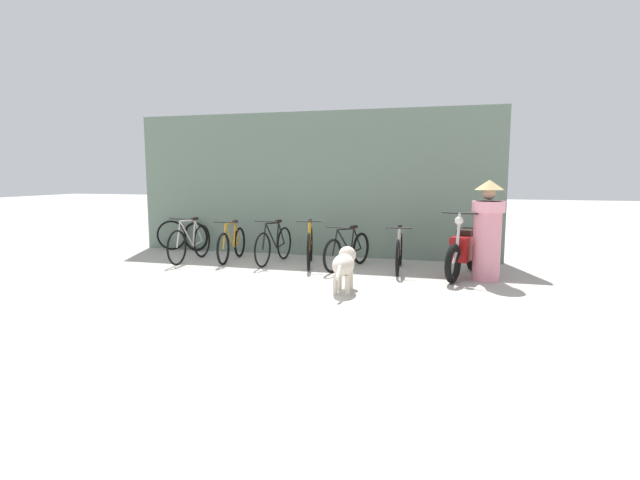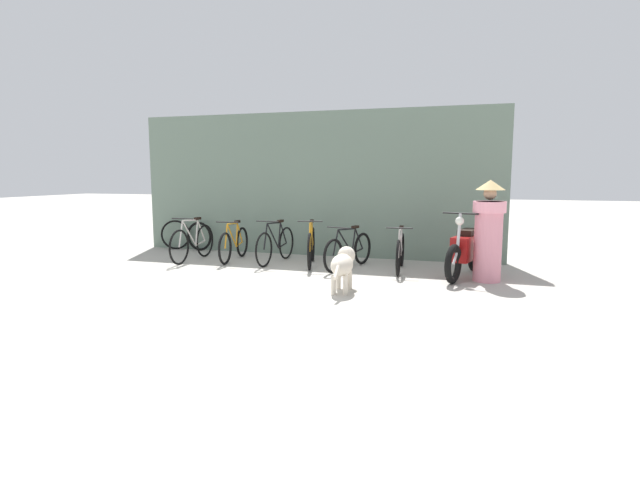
{
  "view_description": "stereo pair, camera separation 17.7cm",
  "coord_description": "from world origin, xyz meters",
  "px_view_note": "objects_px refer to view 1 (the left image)",
  "views": [
    {
      "loc": [
        3.18,
        -6.58,
        1.73
      ],
      "look_at": [
        0.91,
        1.26,
        0.65
      ],
      "focal_mm": 28.0,
      "sensor_mm": 36.0,
      "label": 1
    },
    {
      "loc": [
        3.35,
        -6.53,
        1.73
      ],
      "look_at": [
        0.91,
        1.26,
        0.65
      ],
      "focal_mm": 28.0,
      "sensor_mm": 36.0,
      "label": 2
    }
  ],
  "objects_px": {
    "motorcycle": "(464,251)",
    "person_in_robes": "(488,229)",
    "bicycle_5": "(399,252)",
    "bicycle_3": "(310,247)",
    "spare_tire_left": "(172,235)",
    "bicycle_1": "(232,244)",
    "stray_dog": "(344,264)",
    "bicycle_2": "(274,245)",
    "spare_tire_right": "(196,237)",
    "bicycle_4": "(348,251)",
    "bicycle_0": "(190,243)"
  },
  "relations": [
    {
      "from": "motorcycle",
      "to": "person_in_robes",
      "type": "height_order",
      "value": "person_in_robes"
    },
    {
      "from": "bicycle_5",
      "to": "bicycle_3",
      "type": "bearing_deg",
      "value": -95.72
    },
    {
      "from": "person_in_robes",
      "to": "spare_tire_left",
      "type": "bearing_deg",
      "value": -15.7
    },
    {
      "from": "bicycle_1",
      "to": "spare_tire_left",
      "type": "bearing_deg",
      "value": -121.65
    },
    {
      "from": "stray_dog",
      "to": "bicycle_2",
      "type": "bearing_deg",
      "value": 40.27
    },
    {
      "from": "bicycle_3",
      "to": "spare_tire_right",
      "type": "relative_size",
      "value": 2.41
    },
    {
      "from": "bicycle_4",
      "to": "bicycle_2",
      "type": "bearing_deg",
      "value": -78.53
    },
    {
      "from": "bicycle_2",
      "to": "stray_dog",
      "type": "height_order",
      "value": "bicycle_2"
    },
    {
      "from": "motorcycle",
      "to": "spare_tire_left",
      "type": "xyz_separation_m",
      "value": [
        -6.45,
        1.27,
        -0.11
      ]
    },
    {
      "from": "spare_tire_left",
      "to": "bicycle_1",
      "type": "bearing_deg",
      "value": -25.51
    },
    {
      "from": "bicycle_2",
      "to": "spare_tire_left",
      "type": "xyz_separation_m",
      "value": [
        -2.88,
        0.94,
        -0.02
      ]
    },
    {
      "from": "bicycle_1",
      "to": "motorcycle",
      "type": "xyz_separation_m",
      "value": [
        4.47,
        -0.33,
        0.11
      ]
    },
    {
      "from": "stray_dog",
      "to": "spare_tire_right",
      "type": "distance_m",
      "value": 5.01
    },
    {
      "from": "bicycle_3",
      "to": "stray_dog",
      "type": "relative_size",
      "value": 1.45
    },
    {
      "from": "bicycle_2",
      "to": "bicycle_5",
      "type": "distance_m",
      "value": 2.45
    },
    {
      "from": "motorcycle",
      "to": "stray_dog",
      "type": "xyz_separation_m",
      "value": [
        -1.71,
        -1.57,
        -0.04
      ]
    },
    {
      "from": "person_in_robes",
      "to": "bicycle_3",
      "type": "bearing_deg",
      "value": -11.98
    },
    {
      "from": "bicycle_0",
      "to": "spare_tire_right",
      "type": "distance_m",
      "value": 1.33
    },
    {
      "from": "spare_tire_left",
      "to": "spare_tire_right",
      "type": "relative_size",
      "value": 1.03
    },
    {
      "from": "bicycle_5",
      "to": "spare_tire_left",
      "type": "bearing_deg",
      "value": -105.38
    },
    {
      "from": "bicycle_2",
      "to": "spare_tire_left",
      "type": "relative_size",
      "value": 2.42
    },
    {
      "from": "stray_dog",
      "to": "bicycle_1",
      "type": "bearing_deg",
      "value": 51.39
    },
    {
      "from": "stray_dog",
      "to": "bicycle_4",
      "type": "bearing_deg",
      "value": 7.25
    },
    {
      "from": "bicycle_4",
      "to": "spare_tire_left",
      "type": "xyz_separation_m",
      "value": [
        -4.39,
        1.08,
        0.01
      ]
    },
    {
      "from": "stray_dog",
      "to": "spare_tire_left",
      "type": "distance_m",
      "value": 5.53
    },
    {
      "from": "motorcycle",
      "to": "spare_tire_left",
      "type": "bearing_deg",
      "value": -85.52
    },
    {
      "from": "bicycle_0",
      "to": "stray_dog",
      "type": "height_order",
      "value": "bicycle_0"
    },
    {
      "from": "stray_dog",
      "to": "bicycle_0",
      "type": "bearing_deg",
      "value": 61.05
    },
    {
      "from": "bicycle_0",
      "to": "bicycle_2",
      "type": "height_order",
      "value": "bicycle_0"
    },
    {
      "from": "stray_dog",
      "to": "motorcycle",
      "type": "bearing_deg",
      "value": -51.65
    },
    {
      "from": "bicycle_4",
      "to": "spare_tire_right",
      "type": "height_order",
      "value": "bicycle_4"
    },
    {
      "from": "bicycle_5",
      "to": "stray_dog",
      "type": "height_order",
      "value": "bicycle_5"
    },
    {
      "from": "bicycle_4",
      "to": "motorcycle",
      "type": "relative_size",
      "value": 0.89
    },
    {
      "from": "bicycle_0",
      "to": "spare_tire_left",
      "type": "relative_size",
      "value": 2.45
    },
    {
      "from": "stray_dog",
      "to": "spare_tire_right",
      "type": "xyz_separation_m",
      "value": [
        -4.13,
        2.84,
        -0.08
      ]
    },
    {
      "from": "bicycle_0",
      "to": "bicycle_2",
      "type": "bearing_deg",
      "value": 97.68
    },
    {
      "from": "spare_tire_left",
      "to": "spare_tire_right",
      "type": "height_order",
      "value": "spare_tire_left"
    },
    {
      "from": "motorcycle",
      "to": "stray_dog",
      "type": "bearing_deg",
      "value": -31.83
    },
    {
      "from": "motorcycle",
      "to": "spare_tire_right",
      "type": "height_order",
      "value": "motorcycle"
    },
    {
      "from": "bicycle_3",
      "to": "motorcycle",
      "type": "distance_m",
      "value": 2.83
    },
    {
      "from": "stray_dog",
      "to": "spare_tire_right",
      "type": "relative_size",
      "value": 1.67
    },
    {
      "from": "bicycle_3",
      "to": "stray_dog",
      "type": "height_order",
      "value": "bicycle_3"
    },
    {
      "from": "bicycle_4",
      "to": "bicycle_5",
      "type": "bearing_deg",
      "value": 109.06
    },
    {
      "from": "bicycle_0",
      "to": "spare_tire_right",
      "type": "relative_size",
      "value": 2.52
    },
    {
      "from": "bicycle_5",
      "to": "motorcycle",
      "type": "bearing_deg",
      "value": 74.04
    },
    {
      "from": "bicycle_4",
      "to": "spare_tire_left",
      "type": "relative_size",
      "value": 2.36
    },
    {
      "from": "bicycle_4",
      "to": "person_in_robes",
      "type": "xyz_separation_m",
      "value": [
        2.42,
        -0.39,
        0.51
      ]
    },
    {
      "from": "bicycle_1",
      "to": "stray_dog",
      "type": "distance_m",
      "value": 3.35
    },
    {
      "from": "person_in_robes",
      "to": "motorcycle",
      "type": "bearing_deg",
      "value": -33.35
    },
    {
      "from": "bicycle_1",
      "to": "spare_tire_left",
      "type": "xyz_separation_m",
      "value": [
        -1.98,
        0.95,
        0.0
      ]
    }
  ]
}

